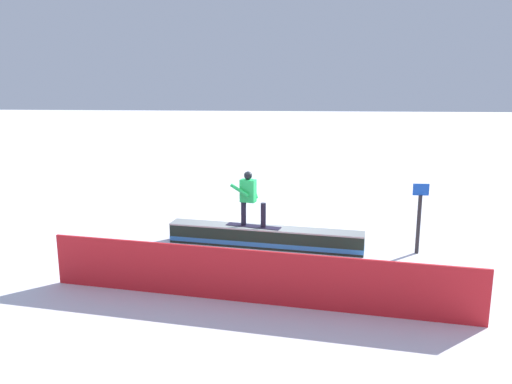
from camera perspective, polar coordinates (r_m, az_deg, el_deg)
ground_plane at (r=13.91m, az=0.96°, el=-6.13°), size 120.00×120.00×0.00m
grind_box at (r=13.83m, az=0.96°, el=-5.15°), size 5.30×1.39×0.55m
snowboarder at (r=13.64m, az=-0.73°, el=-0.54°), size 1.53×0.68×1.50m
safety_fence at (r=10.40m, az=-0.30°, el=-9.43°), size 8.76×1.45×1.12m
trail_marker at (r=13.79m, az=17.72°, el=-2.60°), size 0.40×0.10×1.85m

